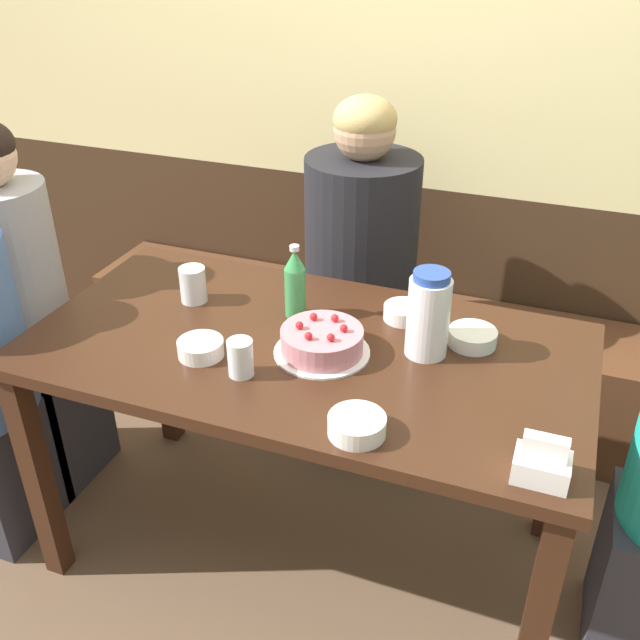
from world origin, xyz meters
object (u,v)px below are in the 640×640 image
birthday_cake (322,342)px  glass_tumbler_short (240,358)px  bowl_soup_white (357,425)px  person_grey_tee (23,326)px  person_pale_blue_shirt (360,281)px  bowl_rice_small (404,312)px  bowl_sauce_shallow (201,348)px  bench_seat (385,355)px  soju_bottle (295,283)px  bowl_side_dish (472,337)px  water_pitcher (428,315)px  glass_water_tall (193,285)px  napkin_holder (542,464)px

birthday_cake → glass_tumbler_short: 0.22m
bowl_soup_white → person_grey_tee: 1.29m
person_pale_blue_shirt → person_grey_tee: (-0.94, -0.61, -0.04)m
bowl_rice_small → bowl_sauce_shallow: bearing=-140.2°
bench_seat → bowl_soup_white: size_ratio=18.79×
birthday_cake → soju_bottle: bearing=131.1°
birthday_cake → bowl_side_dish: 0.39m
bench_seat → bowl_sauce_shallow: (-0.23, -0.97, 0.56)m
water_pitcher → bowl_side_dish: 0.16m
bowl_side_dish → person_grey_tee: (-1.40, -0.12, -0.20)m
soju_bottle → bowl_side_dish: 0.50m
glass_water_tall → bowl_side_dish: bearing=3.4°
bench_seat → napkin_holder: napkin_holder is taller
birthday_cake → person_grey_tee: person_grey_tee is taller
bowl_rice_small → bench_seat: bearing=108.6°
water_pitcher → glass_water_tall: 0.69m
soju_bottle → napkin_holder: size_ratio=1.92×
bench_seat → person_grey_tee: (-0.99, -0.79, 0.36)m
birthday_cake → bowl_rice_small: (0.15, 0.24, -0.01)m
birthday_cake → bowl_soup_white: (0.18, -0.27, -0.01)m
bowl_soup_white → person_pale_blue_shirt: 1.00m
soju_bottle → person_pale_blue_shirt: bearing=86.9°
bowl_sauce_shallow → person_grey_tee: size_ratio=0.09×
bowl_soup_white → bench_seat: bearing=102.0°
napkin_holder → glass_tumbler_short: 0.73m
birthday_cake → bowl_sauce_shallow: birthday_cake is taller
bench_seat → soju_bottle: 0.95m
water_pitcher → bowl_soup_white: bearing=-99.7°
bench_seat → bowl_soup_white: bearing=-78.0°
bench_seat → person_pale_blue_shirt: 0.45m
soju_bottle → glass_tumbler_short: 0.32m
person_grey_tee → glass_tumbler_short: bearing=-13.7°
bowl_soup_white → person_grey_tee: bearing=164.8°
bench_seat → bowl_rice_small: bearing=-71.4°
bench_seat → glass_tumbler_short: 1.17m
bench_seat → person_pale_blue_shirt: bearing=-106.1°
birthday_cake → napkin_holder: 0.63m
glass_water_tall → person_grey_tee: size_ratio=0.08×
bench_seat → glass_water_tall: glass_water_tall is taller
glass_water_tall → bowl_sauce_shallow: bearing=-57.3°
bowl_soup_white → bowl_sauce_shallow: (-0.47, 0.16, -0.00)m
soju_bottle → person_pale_blue_shirt: size_ratio=0.17×
birthday_cake → glass_water_tall: glass_water_tall is taller
glass_water_tall → glass_tumbler_short: 0.41m
bowl_soup_white → birthday_cake: bearing=123.8°
napkin_holder → bowl_side_dish: bearing=115.5°
water_pitcher → person_grey_tee: size_ratio=0.19×
soju_bottle → birthday_cake: bearing=-48.9°
water_pitcher → person_grey_tee: person_grey_tee is taller
water_pitcher → soju_bottle: 0.39m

